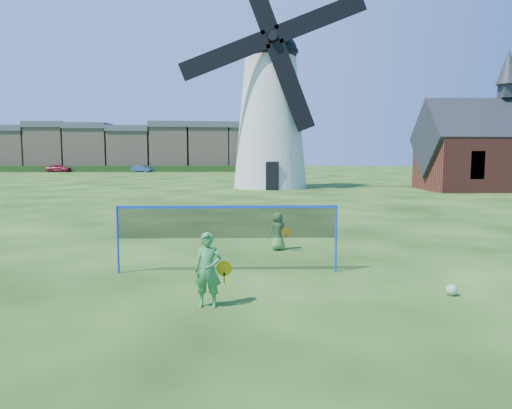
{
  "coord_description": "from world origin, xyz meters",
  "views": [
    {
      "loc": [
        -0.1,
        -10.76,
        2.69
      ],
      "look_at": [
        0.2,
        0.5,
        1.5
      ],
      "focal_mm": 32.77,
      "sensor_mm": 36.0,
      "label": 1
    }
  ],
  "objects_px": {
    "chapel": "(504,151)",
    "player_girl": "(208,270)",
    "badminton_net": "(227,223)",
    "car_right": "(141,169)",
    "player_boy": "(278,231)",
    "play_ball": "(452,290)",
    "car_left": "(59,168)",
    "windmill": "(270,111)"
  },
  "relations": [
    {
      "from": "car_left",
      "to": "badminton_net",
      "type": "bearing_deg",
      "value": -153.89
    },
    {
      "from": "badminton_net",
      "to": "player_girl",
      "type": "height_order",
      "value": "badminton_net"
    },
    {
      "from": "player_girl",
      "to": "play_ball",
      "type": "relative_size",
      "value": 6.09
    },
    {
      "from": "chapel",
      "to": "player_girl",
      "type": "height_order",
      "value": "chapel"
    },
    {
      "from": "play_ball",
      "to": "car_right",
      "type": "xyz_separation_m",
      "value": [
        -20.43,
        67.11,
        0.44
      ]
    },
    {
      "from": "badminton_net",
      "to": "player_boy",
      "type": "distance_m",
      "value": 2.92
    },
    {
      "from": "play_ball",
      "to": "car_left",
      "type": "distance_m",
      "value": 75.49
    },
    {
      "from": "player_girl",
      "to": "car_right",
      "type": "relative_size",
      "value": 0.4
    },
    {
      "from": "player_girl",
      "to": "car_left",
      "type": "height_order",
      "value": "player_girl"
    },
    {
      "from": "play_ball",
      "to": "windmill",
      "type": "bearing_deg",
      "value": 93.36
    },
    {
      "from": "player_girl",
      "to": "car_right",
      "type": "height_order",
      "value": "player_girl"
    },
    {
      "from": "chapel",
      "to": "car_left",
      "type": "height_order",
      "value": "chapel"
    },
    {
      "from": "player_girl",
      "to": "player_boy",
      "type": "bearing_deg",
      "value": 78.02
    },
    {
      "from": "player_girl",
      "to": "play_ball",
      "type": "bearing_deg",
      "value": 12.7
    },
    {
      "from": "badminton_net",
      "to": "car_left",
      "type": "relative_size",
      "value": 1.32
    },
    {
      "from": "windmill",
      "to": "chapel",
      "type": "height_order",
      "value": "windmill"
    },
    {
      "from": "player_girl",
      "to": "car_right",
      "type": "xyz_separation_m",
      "value": [
        -15.79,
        67.66,
        -0.12
      ]
    },
    {
      "from": "player_girl",
      "to": "car_left",
      "type": "xyz_separation_m",
      "value": [
        -29.13,
        68.06,
        -0.02
      ]
    },
    {
      "from": "player_girl",
      "to": "chapel",
      "type": "bearing_deg",
      "value": 59.01
    },
    {
      "from": "player_girl",
      "to": "windmill",
      "type": "bearing_deg",
      "value": 90.62
    },
    {
      "from": "player_boy",
      "to": "car_right",
      "type": "distance_m",
      "value": 65.05
    },
    {
      "from": "chapel",
      "to": "car_right",
      "type": "bearing_deg",
      "value": 132.43
    },
    {
      "from": "car_right",
      "to": "player_boy",
      "type": "bearing_deg",
      "value": -150.82
    },
    {
      "from": "car_left",
      "to": "chapel",
      "type": "bearing_deg",
      "value": -127.02
    },
    {
      "from": "badminton_net",
      "to": "player_girl",
      "type": "relative_size",
      "value": 3.77
    },
    {
      "from": "chapel",
      "to": "play_ball",
      "type": "relative_size",
      "value": 57.28
    },
    {
      "from": "badminton_net",
      "to": "player_girl",
      "type": "bearing_deg",
      "value": -96.06
    },
    {
      "from": "chapel",
      "to": "player_boy",
      "type": "bearing_deg",
      "value": -130.2
    },
    {
      "from": "windmill",
      "to": "player_girl",
      "type": "bearing_deg",
      "value": -95.3
    },
    {
      "from": "chapel",
      "to": "badminton_net",
      "type": "height_order",
      "value": "chapel"
    },
    {
      "from": "windmill",
      "to": "car_right",
      "type": "distance_m",
      "value": 41.74
    },
    {
      "from": "windmill",
      "to": "car_right",
      "type": "bearing_deg",
      "value": 116.82
    },
    {
      "from": "chapel",
      "to": "player_boy",
      "type": "xyz_separation_m",
      "value": [
        -19.16,
        -22.67,
        -2.45
      ]
    },
    {
      "from": "chapel",
      "to": "windmill",
      "type": "bearing_deg",
      "value": 170.14
    },
    {
      "from": "chapel",
      "to": "player_girl",
      "type": "xyz_separation_m",
      "value": [
        -20.77,
        -27.66,
        -2.33
      ]
    },
    {
      "from": "windmill",
      "to": "car_left",
      "type": "bearing_deg",
      "value": 130.63
    },
    {
      "from": "badminton_net",
      "to": "play_ball",
      "type": "height_order",
      "value": "badminton_net"
    },
    {
      "from": "player_girl",
      "to": "player_boy",
      "type": "relative_size",
      "value": 1.23
    },
    {
      "from": "chapel",
      "to": "player_boy",
      "type": "distance_m",
      "value": 29.79
    },
    {
      "from": "chapel",
      "to": "play_ball",
      "type": "height_order",
      "value": "chapel"
    },
    {
      "from": "player_boy",
      "to": "play_ball",
      "type": "xyz_separation_m",
      "value": [
        3.02,
        -4.44,
        -0.43
      ]
    },
    {
      "from": "badminton_net",
      "to": "car_right",
      "type": "bearing_deg",
      "value": 103.83
    }
  ]
}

